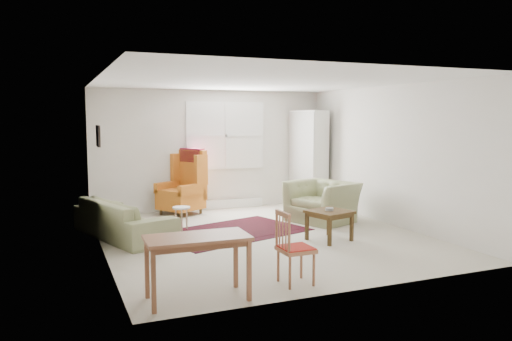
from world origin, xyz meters
name	(u,v)px	position (x,y,z in m)	size (l,w,h in m)	color
room	(259,159)	(0.02, 0.21, 1.26)	(5.04, 5.54, 2.51)	beige
rug	(232,231)	(-0.37, 0.49, 0.01)	(2.42, 1.56, 0.02)	black
sofa	(124,211)	(-2.10, 0.81, 0.42)	(2.10, 0.82, 0.85)	#83895B
armchair	(322,198)	(1.49, 0.68, 0.45)	(1.14, 1.00, 0.89)	#83895B
wingback_chair	(180,182)	(-0.78, 2.35, 0.66)	(0.76, 0.80, 1.31)	#C86C1E
coffee_table	(329,225)	(0.85, -0.65, 0.24)	(0.59, 0.59, 0.48)	#463015
stool	(181,218)	(-1.11, 0.96, 0.20)	(0.30, 0.30, 0.41)	white
cabinet	(309,158)	(2.10, 2.35, 1.04)	(0.44, 0.83, 2.08)	white
desk	(198,268)	(-1.76, -2.35, 0.34)	(1.08, 0.54, 0.69)	#975E3C
desk_chair	(296,247)	(-0.57, -2.29, 0.43)	(0.38, 0.38, 0.86)	#975E3C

